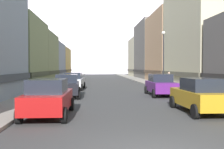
% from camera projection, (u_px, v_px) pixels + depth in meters
% --- Properties ---
extents(sidewalk_left, '(2.50, 100.00, 0.15)m').
position_uv_depth(sidewalk_left, '(66.00, 82.00, 41.31)').
color(sidewalk_left, gray).
rests_on(sidewalk_left, ground).
extents(sidewalk_right, '(2.50, 100.00, 0.15)m').
position_uv_depth(sidewalk_right, '(144.00, 81.00, 42.13)').
color(sidewalk_right, gray).
rests_on(sidewalk_right, ground).
extents(storefront_left_3, '(9.38, 9.27, 7.22)m').
position_uv_depth(storefront_left_3, '(23.00, 59.00, 37.68)').
color(storefront_left_3, '#8C9966').
rests_on(storefront_left_3, ground).
extents(storefront_left_4, '(7.47, 9.71, 6.70)m').
position_uv_depth(storefront_left_4, '(43.00, 62.00, 47.29)').
color(storefront_left_4, '#99A5B2').
rests_on(storefront_left_4, ground).
extents(storefront_left_5, '(9.23, 11.84, 6.62)m').
position_uv_depth(storefront_left_5, '(49.00, 63.00, 58.43)').
color(storefront_left_5, '#D8B259').
rests_on(storefront_left_5, ground).
extents(storefront_right_2, '(8.10, 12.42, 11.43)m').
position_uv_depth(storefront_right_2, '(212.00, 38.00, 28.91)').
color(storefront_right_2, beige).
rests_on(storefront_right_2, ground).
extents(storefront_right_3, '(6.32, 12.38, 10.93)m').
position_uv_depth(storefront_right_3, '(171.00, 49.00, 41.68)').
color(storefront_right_3, tan).
rests_on(storefront_right_3, ground).
extents(storefront_right_4, '(8.76, 13.31, 11.62)m').
position_uv_depth(storefront_right_4, '(158.00, 52.00, 54.77)').
color(storefront_right_4, '#66605B').
rests_on(storefront_right_4, ground).
extents(storefront_right_5, '(8.82, 10.47, 9.61)m').
position_uv_depth(storefront_right_5, '(147.00, 58.00, 66.89)').
color(storefront_right_5, beige).
rests_on(storefront_right_5, ground).
extents(car_left_0, '(2.08, 4.41, 1.78)m').
position_uv_depth(car_left_0, '(49.00, 98.00, 12.34)').
color(car_left_0, '#9E1111').
rests_on(car_left_0, ground).
extents(car_left_1, '(2.24, 4.48, 1.78)m').
position_uv_depth(car_left_1, '(67.00, 86.00, 20.41)').
color(car_left_1, black).
rests_on(car_left_1, ground).
extents(car_left_2, '(2.23, 4.48, 1.78)m').
position_uv_depth(car_left_2, '(74.00, 81.00, 27.33)').
color(car_left_2, silver).
rests_on(car_left_2, ground).
extents(car_right_0, '(2.09, 4.41, 1.78)m').
position_uv_depth(car_right_0, '(201.00, 95.00, 13.36)').
color(car_right_0, '#B28419').
rests_on(car_right_0, ground).
extents(car_right_1, '(2.13, 4.43, 1.78)m').
position_uv_depth(car_right_1, '(161.00, 85.00, 21.46)').
color(car_right_1, '#591E72').
rests_on(car_right_1, ground).
extents(trash_bin_right, '(0.59, 0.59, 0.98)m').
position_uv_depth(trash_bin_right, '(213.00, 92.00, 17.58)').
color(trash_bin_right, '#4C5156').
rests_on(trash_bin_right, sidewalk_right).
extents(potted_plant_0, '(0.51, 0.51, 0.75)m').
position_uv_depth(potted_plant_0, '(202.00, 90.00, 20.93)').
color(potted_plant_0, brown).
rests_on(potted_plant_0, sidewalk_right).
extents(pedestrian_0, '(0.36, 0.36, 1.67)m').
position_uv_depth(pedestrian_0, '(169.00, 81.00, 27.72)').
color(pedestrian_0, navy).
rests_on(pedestrian_0, sidewalk_right).
extents(streetlamp_right, '(0.36, 0.36, 5.86)m').
position_uv_depth(streetlamp_right, '(163.00, 51.00, 26.52)').
color(streetlamp_right, black).
rests_on(streetlamp_right, sidewalk_right).
extents(mountain_backdrop, '(359.90, 359.90, 106.64)m').
position_uv_depth(mountain_backdrop, '(89.00, 17.00, 264.20)').
color(mountain_backdrop, silver).
rests_on(mountain_backdrop, ground).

